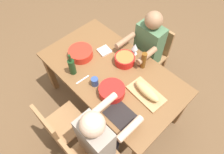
% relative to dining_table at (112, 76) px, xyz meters
% --- Properties ---
extents(ground_plane, '(8.00, 8.00, 0.00)m').
position_rel_dining_table_xyz_m(ground_plane, '(0.00, 0.00, -0.65)').
color(ground_plane, brown).
extents(dining_table, '(1.68, 0.95, 0.74)m').
position_rel_dining_table_xyz_m(dining_table, '(0.00, 0.00, 0.00)').
color(dining_table, brown).
rests_on(dining_table, ground_plane).
extents(chair_near_center, '(0.40, 0.40, 0.85)m').
position_rel_dining_table_xyz_m(chair_near_center, '(0.00, -0.80, -0.17)').
color(chair_near_center, '#9E7044').
rests_on(chair_near_center, ground_plane).
extents(diner_near_center, '(0.41, 0.53, 1.20)m').
position_rel_dining_table_xyz_m(diner_near_center, '(0.00, -0.61, 0.04)').
color(diner_near_center, '#2D2D38').
rests_on(diner_near_center, ground_plane).
extents(diner_far_left, '(0.41, 0.53, 1.20)m').
position_rel_dining_table_xyz_m(diner_far_left, '(-0.46, 0.61, 0.04)').
color(diner_far_left, '#2D2D38').
rests_on(diner_far_left, ground_plane).
extents(chair_far_center, '(0.40, 0.40, 0.85)m').
position_rel_dining_table_xyz_m(chair_far_center, '(0.00, 0.80, -0.17)').
color(chair_far_center, '#9E7044').
rests_on(chair_far_center, ground_plane).
extents(serving_bowl_pasta, '(0.29, 0.29, 0.10)m').
position_rel_dining_table_xyz_m(serving_bowl_pasta, '(0.43, 0.11, 0.14)').
color(serving_bowl_pasta, red).
rests_on(serving_bowl_pasta, dining_table).
extents(serving_bowl_greens, '(0.28, 0.28, 0.09)m').
position_rel_dining_table_xyz_m(serving_bowl_greens, '(-0.21, 0.20, 0.14)').
color(serving_bowl_greens, red).
rests_on(serving_bowl_greens, dining_table).
extents(serving_bowl_fruit, '(0.23, 0.23, 0.10)m').
position_rel_dining_table_xyz_m(serving_bowl_fruit, '(-0.01, -0.20, 0.14)').
color(serving_bowl_fruit, red).
rests_on(serving_bowl_fruit, dining_table).
extents(cutting_board, '(0.41, 0.25, 0.02)m').
position_rel_dining_table_xyz_m(cutting_board, '(-0.47, -0.05, 0.10)').
color(cutting_board, tan).
rests_on(cutting_board, dining_table).
extents(bread_loaf, '(0.33, 0.13, 0.09)m').
position_rel_dining_table_xyz_m(bread_loaf, '(-0.47, -0.05, 0.15)').
color(bread_loaf, tan).
rests_on(bread_loaf, cutting_board).
extents(wine_bottle, '(0.08, 0.08, 0.29)m').
position_rel_dining_table_xyz_m(wine_bottle, '(0.29, 0.33, 0.19)').
color(wine_bottle, '#193819').
rests_on(wine_bottle, dining_table).
extents(beer_bottle, '(0.06, 0.06, 0.22)m').
position_rel_dining_table_xyz_m(beer_bottle, '(-0.19, -0.30, 0.20)').
color(beer_bottle, brown).
rests_on(beer_bottle, dining_table).
extents(wine_glass, '(0.08, 0.08, 0.17)m').
position_rel_dining_table_xyz_m(wine_glass, '(0.01, -0.38, 0.20)').
color(wine_glass, silver).
rests_on(wine_glass, dining_table).
extents(placemat_far_left, '(0.32, 0.23, 0.01)m').
position_rel_dining_table_xyz_m(placemat_far_left, '(-0.46, 0.32, 0.09)').
color(placemat_far_left, black).
rests_on(placemat_far_left, dining_table).
extents(cup_far_center, '(0.08, 0.08, 0.10)m').
position_rel_dining_table_xyz_m(cup_far_center, '(0.00, 0.26, 0.14)').
color(cup_far_center, '#334C8C').
rests_on(cup_far_center, dining_table).
extents(fork_far_center, '(0.03, 0.17, 0.01)m').
position_rel_dining_table_xyz_m(fork_far_center, '(0.14, 0.32, 0.09)').
color(fork_far_center, silver).
rests_on(fork_far_center, dining_table).
extents(napkin_stack, '(0.16, 0.16, 0.02)m').
position_rel_dining_table_xyz_m(napkin_stack, '(0.29, -0.15, 0.10)').
color(napkin_stack, white).
rests_on(napkin_stack, dining_table).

